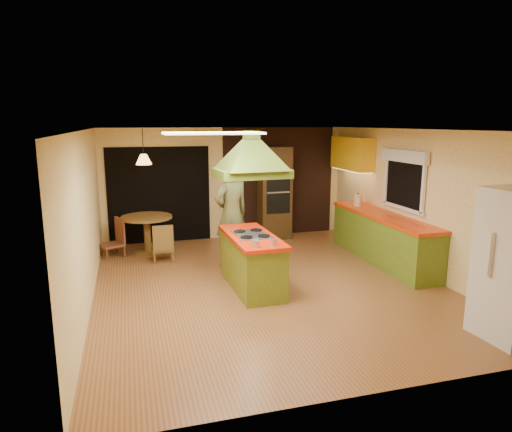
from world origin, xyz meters
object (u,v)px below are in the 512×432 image
object	(u,v)px
man	(232,214)
wall_oven	(274,193)
canister_large	(358,200)
kitchen_island	(252,261)
dining_table	(147,227)

from	to	relation	value
man	wall_oven	xyz separation A→B (m)	(1.40, 1.81, 0.06)
wall_oven	man	bearing A→B (deg)	-126.04
man	canister_large	size ratio (longest dim) A/B	8.39
kitchen_island	dining_table	xyz separation A→B (m)	(-1.52, 2.50, 0.10)
kitchen_island	canister_large	size ratio (longest dim) A/B	7.49
man	canister_large	distance (m)	2.78
man	dining_table	world-z (taller)	man
kitchen_island	wall_oven	size ratio (longest dim) A/B	0.84
dining_table	kitchen_island	bearing A→B (deg)	-58.67
dining_table	canister_large	size ratio (longest dim) A/B	4.37
man	wall_oven	size ratio (longest dim) A/B	0.94
man	wall_oven	world-z (taller)	wall_oven
kitchen_island	wall_oven	world-z (taller)	wall_oven
man	dining_table	bearing A→B (deg)	-63.82
wall_oven	dining_table	bearing A→B (deg)	-167.87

